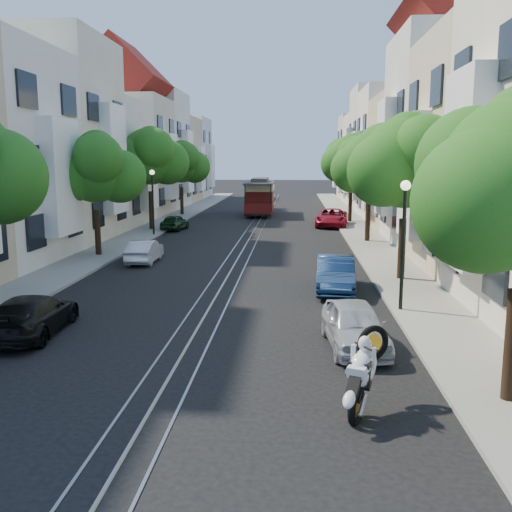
% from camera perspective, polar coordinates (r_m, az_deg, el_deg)
% --- Properties ---
extents(ground, '(200.00, 200.00, 0.00)m').
position_cam_1_polar(ground, '(42.65, 0.04, 2.99)').
color(ground, black).
rests_on(ground, ground).
extents(sidewalk_east, '(2.50, 80.00, 0.12)m').
position_cam_1_polar(sidewalk_east, '(42.78, 9.79, 2.95)').
color(sidewalk_east, gray).
rests_on(sidewalk_east, ground).
extents(sidewalk_west, '(2.50, 80.00, 0.12)m').
position_cam_1_polar(sidewalk_west, '(43.72, -9.49, 3.10)').
color(sidewalk_west, gray).
rests_on(sidewalk_west, ground).
extents(rail_left, '(0.06, 80.00, 0.02)m').
position_cam_1_polar(rail_left, '(42.68, -0.69, 3.00)').
color(rail_left, gray).
rests_on(rail_left, ground).
extents(rail_slot, '(0.06, 80.00, 0.02)m').
position_cam_1_polar(rail_slot, '(42.64, 0.04, 3.00)').
color(rail_slot, gray).
rests_on(rail_slot, ground).
extents(rail_right, '(0.06, 80.00, 0.02)m').
position_cam_1_polar(rail_right, '(42.61, 0.78, 2.99)').
color(rail_right, gray).
rests_on(rail_right, ground).
extents(lane_line, '(0.08, 80.00, 0.01)m').
position_cam_1_polar(lane_line, '(42.64, 0.04, 2.99)').
color(lane_line, tan).
rests_on(lane_line, ground).
extents(townhouses_east, '(7.75, 72.00, 12.00)m').
position_cam_1_polar(townhouses_east, '(43.14, 16.20, 9.59)').
color(townhouses_east, beige).
rests_on(townhouses_east, ground).
extents(townhouses_west, '(7.75, 72.00, 11.76)m').
position_cam_1_polar(townhouses_west, '(44.67, -15.56, 9.47)').
color(townhouses_west, silver).
rests_on(townhouses_west, ground).
extents(tree_e_b, '(4.93, 4.08, 6.68)m').
position_cam_1_polar(tree_e_b, '(23.66, 14.86, 8.85)').
color(tree_e_b, black).
rests_on(tree_e_b, ground).
extents(tree_e_c, '(4.84, 3.99, 6.52)m').
position_cam_1_polar(tree_e_c, '(34.53, 11.39, 8.89)').
color(tree_e_c, black).
rests_on(tree_e_c, ground).
extents(tree_e_d, '(5.01, 4.16, 6.85)m').
position_cam_1_polar(tree_e_d, '(45.46, 9.60, 9.41)').
color(tree_e_d, black).
rests_on(tree_e_d, ground).
extents(tree_w_b, '(4.72, 3.87, 6.27)m').
position_cam_1_polar(tree_w_b, '(29.95, -15.73, 8.26)').
color(tree_w_b, black).
rests_on(tree_w_b, ground).
extents(tree_w_c, '(5.13, 4.28, 7.09)m').
position_cam_1_polar(tree_w_c, '(40.49, -10.53, 9.66)').
color(tree_w_c, black).
rests_on(tree_w_c, ground).
extents(tree_w_d, '(4.84, 3.99, 6.52)m').
position_cam_1_polar(tree_w_d, '(51.22, -7.45, 9.17)').
color(tree_w_d, black).
rests_on(tree_w_d, ground).
extents(lamp_east, '(0.32, 0.32, 4.16)m').
position_cam_1_polar(lamp_east, '(18.71, 14.58, 2.94)').
color(lamp_east, black).
rests_on(lamp_east, ground).
extents(lamp_west, '(0.32, 0.32, 4.16)m').
position_cam_1_polar(lamp_west, '(37.45, -10.30, 6.28)').
color(lamp_west, black).
rests_on(lamp_west, ground).
extents(sportbike_rider, '(1.06, 1.74, 1.67)m').
position_cam_1_polar(sportbike_rider, '(11.46, 10.65, -11.13)').
color(sportbike_rider, black).
rests_on(sportbike_rider, ground).
extents(cable_car, '(2.49, 7.85, 3.01)m').
position_cam_1_polar(cable_car, '(51.42, 0.42, 6.11)').
color(cable_car, black).
rests_on(cable_car, ground).
extents(parked_car_e_near, '(1.78, 3.73, 1.23)m').
position_cam_1_polar(parked_car_e_near, '(15.34, 9.82, -6.83)').
color(parked_car_e_near, '#A9ADB5').
rests_on(parked_car_e_near, ground).
extents(parked_car_e_mid, '(1.60, 4.03, 1.31)m').
position_cam_1_polar(parked_car_e_mid, '(21.74, 7.96, -1.80)').
color(parked_car_e_mid, '#0E2146').
rests_on(parked_car_e_mid, ground).
extents(parked_car_e_far, '(2.77, 5.03, 1.33)m').
position_cam_1_polar(parked_car_e_far, '(42.79, 7.59, 3.82)').
color(parked_car_e_far, maroon).
rests_on(parked_car_e_far, ground).
extents(parked_car_w_near, '(1.82, 4.09, 1.16)m').
position_cam_1_polar(parked_car_w_near, '(17.39, -21.50, -5.51)').
color(parked_car_w_near, black).
rests_on(parked_car_w_near, ground).
extents(parked_car_w_mid, '(1.23, 3.37, 1.10)m').
position_cam_1_polar(parked_car_w_mid, '(28.08, -11.09, 0.48)').
color(parked_car_w_mid, silver).
rests_on(parked_car_w_mid, ground).
extents(parked_car_w_far, '(1.68, 3.39, 1.11)m').
position_cam_1_polar(parked_car_w_far, '(40.66, -8.13, 3.35)').
color(parked_car_w_far, black).
rests_on(parked_car_w_far, ground).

